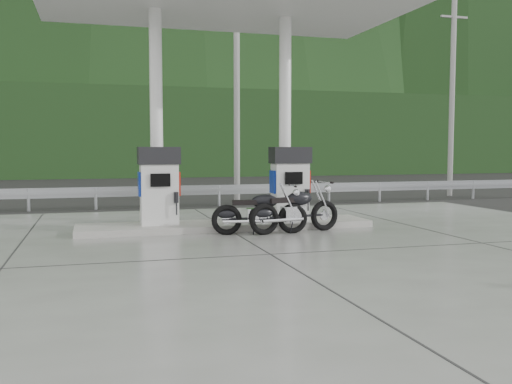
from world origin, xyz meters
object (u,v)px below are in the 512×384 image
object	(u,v)px
gas_pump_left	(159,186)
motorcycle_left	(260,213)
gas_pump_right	(290,184)
motorcycle_right	(295,210)

from	to	relation	value
gas_pump_left	motorcycle_left	bearing A→B (deg)	-26.91
gas_pump_right	motorcycle_left	xyz separation A→B (m)	(-1.09, -1.07, -0.57)
motorcycle_left	motorcycle_right	size ratio (longest dim) A/B	0.95
gas_pump_right	motorcycle_left	distance (m)	1.63
gas_pump_right	motorcycle_right	xyz separation A→B (m)	(-0.26, -1.09, -0.54)
gas_pump_right	motorcycle_left	bearing A→B (deg)	-135.39
gas_pump_left	gas_pump_right	xyz separation A→B (m)	(3.20, 0.00, 0.00)
motorcycle_left	gas_pump_right	bearing A→B (deg)	51.47
motorcycle_left	gas_pump_left	bearing A→B (deg)	159.95
gas_pump_left	motorcycle_right	distance (m)	3.18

